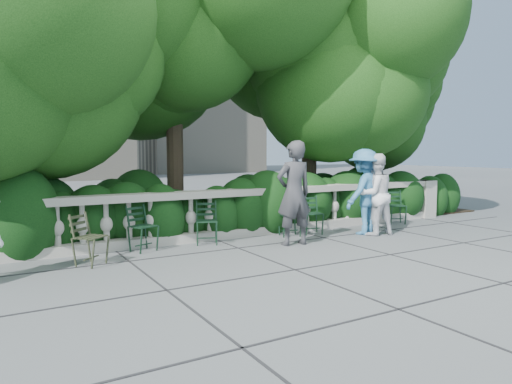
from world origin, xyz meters
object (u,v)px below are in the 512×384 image
chair_f (314,235)px  person_casual_man (375,194)px  chair_c (149,252)px  chair_e (398,224)px  person_woman_grey (294,193)px  chair_b (207,246)px  chair_weathered (99,266)px  person_older_blue (364,192)px  chair_d (292,237)px

chair_f → person_casual_man: (1.14, -0.60, 0.87)m
chair_c → chair_e: (6.19, -0.05, 0.00)m
person_woman_grey → chair_f: bearing=-143.7°
person_woman_grey → chair_b: bearing=-23.1°
person_woman_grey → person_casual_man: 2.11m
chair_b → chair_weathered: (-2.08, -0.56, 0.00)m
chair_b → person_casual_man: person_casual_man is taller
chair_e → chair_b: bearing=-154.9°
chair_c → chair_e: same height
person_woman_grey → chair_c: bearing=-12.2°
chair_e → person_woman_grey: size_ratio=0.42×
chair_f → person_older_blue: 1.43m
chair_c → person_older_blue: (4.55, -0.57, 0.92)m
chair_c → chair_weathered: size_ratio=1.00×
chair_weathered → person_casual_man: size_ratio=0.49×
chair_b → chair_d: bearing=19.0°
chair_e → person_older_blue: person_older_blue is taller
chair_b → chair_weathered: 2.16m
chair_b → chair_e: bearing=22.0°
chair_d → chair_weathered: same height
chair_f → chair_weathered: (-4.50, -0.41, 0.00)m
chair_b → chair_d: 1.87m
chair_weathered → person_casual_man: (5.64, -0.19, 0.87)m
person_older_blue → person_casual_man: bearing=107.9°
chair_weathered → person_casual_man: person_casual_man is taller
chair_d → person_woman_grey: size_ratio=0.42×
chair_e → person_older_blue: 1.94m
chair_b → chair_f: same height
chair_b → person_woman_grey: (1.46, -0.75, 0.99)m
chair_f → person_woman_grey: (-0.96, -0.60, 0.99)m
person_casual_man → chair_d: bearing=-13.2°
chair_d → person_casual_man: (1.69, -0.64, 0.87)m
chair_weathered → chair_e: bearing=-38.6°
chair_f → person_woman_grey: 1.50m
person_casual_man → chair_e: bearing=-147.4°
chair_weathered → person_casual_man: 5.71m
chair_e → person_casual_man: size_ratio=0.49×
chair_b → chair_c: (-1.12, 0.01, 0.00)m
chair_c → chair_f: 3.54m
chair_b → chair_c: 1.12m
chair_weathered → person_older_blue: (5.51, -0.00, 0.92)m
person_older_blue → chair_d: bearing=-32.7°
chair_e → chair_weathered: same height
chair_c → person_older_blue: 4.68m
chair_e → person_casual_man: (-1.50, -0.70, 0.87)m
chair_f → person_older_blue: bearing=-7.0°
chair_c → chair_e: bearing=-21.3°
chair_f → person_woman_grey: person_woman_grey is taller
chair_c → person_older_blue: bearing=-28.0°
chair_d → chair_f: bearing=10.6°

